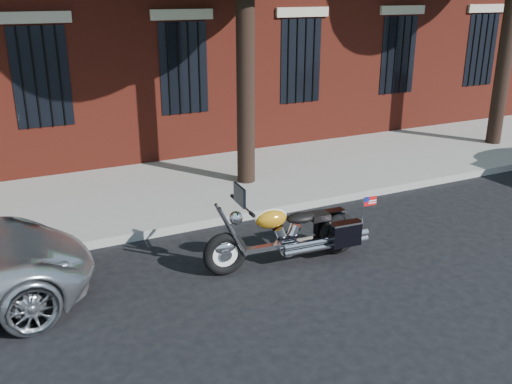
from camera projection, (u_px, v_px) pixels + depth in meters
name	position (u px, v px, depth m)	size (l,w,h in m)	color
ground	(296.00, 246.00, 9.10)	(120.00, 120.00, 0.00)	black
curb	(257.00, 213.00, 10.23)	(40.00, 0.16, 0.15)	gray
sidewalk	(217.00, 183.00, 11.82)	(40.00, 3.60, 0.15)	gray
motorcycle	(292.00, 235.00, 8.40)	(2.59, 0.84, 1.32)	black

